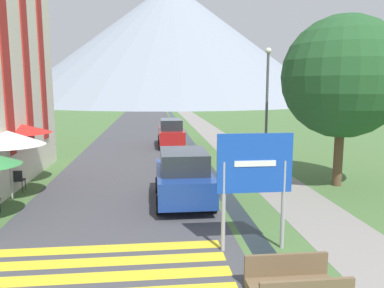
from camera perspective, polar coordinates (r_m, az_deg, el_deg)
name	(u,v)px	position (r m, az deg, el deg)	size (l,w,h in m)	color
ground_plane	(175,147)	(24.75, -2.67, -0.41)	(160.00, 160.00, 0.00)	#476B38
road	(141,130)	(34.64, -7.78, 2.15)	(6.40, 60.00, 0.01)	#424247
footpath	(207,129)	(34.98, 2.27, 2.29)	(2.20, 60.00, 0.01)	gray
drainage_channel	(181,129)	(34.72, -1.66, 2.24)	(0.60, 60.00, 0.00)	black
crosswalk_marking	(105,269)	(8.80, -13.15, -18.07)	(5.44, 2.54, 0.01)	yellow
mountain_distant	(171,43)	(100.29, -3.19, 15.11)	(80.67, 80.67, 30.09)	gray
road_sign	(255,174)	(9.01, 9.51, -4.54)	(1.82, 0.11, 2.86)	#9E9EA3
footbridge	(295,287)	(7.74, 15.47, -20.28)	(1.70, 1.10, 0.65)	brown
parked_car_near	(183,176)	(12.78, -1.32, -4.97)	(1.89, 3.89, 1.82)	navy
parked_car_far	(171,133)	(24.80, -3.21, 1.72)	(1.70, 4.07, 1.82)	#A31919
cafe_chair_far_right	(18,179)	(15.52, -25.01, -4.84)	(0.40, 0.40, 0.85)	#232328
cafe_chair_far_left	(8,180)	(15.53, -26.27, -4.92)	(0.40, 0.40, 0.85)	#232328
cafe_umbrella_middle_white	(8,138)	(14.21, -26.25, 0.82)	(2.44, 2.44, 2.46)	#B7B2A8
cafe_umbrella_rear_red	(19,128)	(16.39, -24.85, 2.18)	(2.49, 2.49, 2.49)	#B7B2A8
streetlamp	(267,100)	(17.56, 11.35, 6.57)	(0.28, 0.28, 5.67)	#515156
tree_by_path	(343,77)	(15.76, 22.02, 9.42)	(4.71, 4.71, 6.66)	brown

